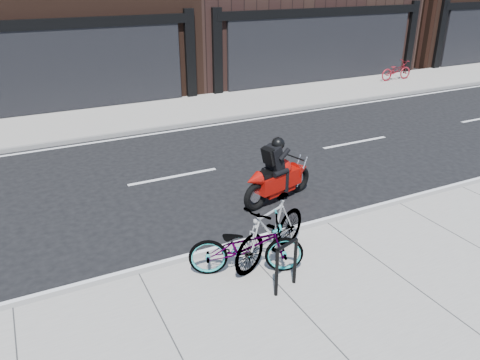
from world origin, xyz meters
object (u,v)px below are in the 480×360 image
bicycle_far (396,70)px  bicycle_front (246,246)px  bicycle_rear (271,230)px  motorcycle (281,174)px  bike_rack (286,262)px

bicycle_far → bicycle_front: bearing=129.0°
bicycle_rear → motorcycle: size_ratio=0.95×
bicycle_front → motorcycle: bearing=-19.4°
motorcycle → bicycle_far: size_ratio=1.20×
motorcycle → bicycle_far: bearing=21.0°
bicycle_rear → motorcycle: (1.56, 2.23, -0.08)m
bicycle_far → bike_rack: bearing=131.5°
bike_rack → bicycle_rear: (0.22, 0.88, 0.08)m
bicycle_rear → bike_rack: bearing=-37.4°
bike_rack → bicycle_far: bearing=40.9°
bike_rack → motorcycle: 3.59m
bike_rack → motorcycle: motorcycle is taller
bike_rack → bicycle_rear: bearing=75.9°
bicycle_front → bicycle_far: bicycle_front is taller
motorcycle → bicycle_far: motorcycle is taller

